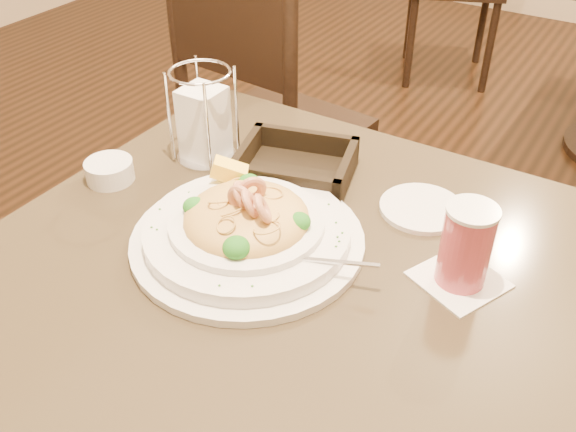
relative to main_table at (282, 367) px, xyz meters
The scene contains 8 objects.
main_table is the anchor object (origin of this frame).
dining_chair_near 0.86m from the main_table, 125.19° to the left, with size 0.46×0.46×0.93m.
pasta_bowl 0.27m from the main_table, 165.96° to the left, with size 0.40×0.36×0.12m.
drink_glass 0.39m from the main_table, 24.93° to the left, with size 0.15×0.15×0.13m.
bread_basket 0.35m from the main_table, 116.39° to the left, with size 0.23×0.21×0.05m.
napkin_caddy 0.46m from the main_table, 146.28° to the left, with size 0.11×0.11×0.18m.
side_plate 0.36m from the main_table, 63.17° to the left, with size 0.14×0.14×0.01m, color white.
butter_ramekin 0.46m from the main_table, behind, with size 0.08×0.08×0.04m, color white.
Camera 1 is at (0.39, -0.61, 1.34)m, focal length 40.00 mm.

